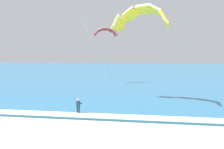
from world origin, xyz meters
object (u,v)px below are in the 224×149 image
surfboard (78,115)px  kite_primary (142,15)px  kite_distant (105,31)px  kitesurfer (78,106)px

surfboard → kite_primary: bearing=56.4°
surfboard → kite_distant: bearing=95.2°
kitesurfer → kite_primary: bearing=56.4°
kite_primary → surfboard: bearing=-123.6°
kitesurfer → kite_distant: bearing=95.2°
surfboard → kitesurfer: kitesurfer is taller
surfboard → kitesurfer: size_ratio=0.86×
kitesurfer → kite_primary: kite_primary is taller
kite_primary → kite_distant: bearing=114.4°
surfboard → kite_distant: size_ratio=0.32×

